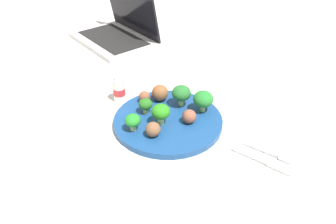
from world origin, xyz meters
TOP-DOWN VIEW (x-y plane):
  - ground_plane at (0.00, 0.00)m, footprint 4.00×4.00m
  - plate at (0.00, 0.00)m, footprint 0.28×0.28m
  - broccoli_floret_far_rim at (-0.01, 0.07)m, footprint 0.05×0.05m
  - broccoli_floret_mid_left at (-0.00, -0.03)m, footprint 0.05×0.05m
  - broccoli_floret_front_right at (-0.04, -0.09)m, footprint 0.04×0.04m
  - broccoli_floret_center at (0.05, 0.08)m, footprint 0.05×0.05m
  - broccoli_floret_back_left at (-0.06, -0.02)m, footprint 0.04×0.04m
  - meatball_mid_right at (0.05, 0.02)m, footprint 0.04×0.04m
  - meatball_front_left at (0.02, -0.08)m, footprint 0.04×0.04m
  - meatball_back_left at (-0.10, 0.02)m, footprint 0.03×0.03m
  - meatball_mid_left at (-0.07, 0.06)m, footprint 0.05×0.05m
  - napkin at (0.25, 0.04)m, footprint 0.18×0.13m
  - fork at (0.26, 0.05)m, footprint 0.12×0.03m
  - knife at (0.26, 0.02)m, footprint 0.15×0.02m
  - yogurt_bottle at (-0.18, -0.00)m, footprint 0.03×0.03m
  - laptop at (-0.50, 0.31)m, footprint 0.36×0.28m

SIDE VIEW (x-z plane):
  - ground_plane at x=0.00m, z-range 0.00..0.00m
  - napkin at x=0.25m, z-range 0.00..0.01m
  - knife at x=0.26m, z-range 0.00..0.01m
  - fork at x=0.26m, z-range 0.00..0.01m
  - plate at x=0.00m, z-range 0.00..0.02m
  - meatball_back_left at x=-0.10m, z-range 0.02..0.05m
  - meatball_mid_right at x=0.05m, z-range 0.02..0.05m
  - meatball_front_left at x=0.02m, z-range 0.02..0.05m
  - yogurt_bottle at x=-0.18m, z-range 0.00..0.07m
  - meatball_mid_left at x=-0.07m, z-range 0.02..0.06m
  - laptop at x=-0.50m, z-range -0.07..0.15m
  - broccoli_floret_back_left at x=-0.06m, z-range 0.02..0.06m
  - broccoli_floret_front_right at x=-0.04m, z-range 0.02..0.06m
  - broccoli_floret_mid_left at x=0.00m, z-range 0.02..0.08m
  - broccoli_floret_center at x=0.05m, z-range 0.02..0.08m
  - broccoli_floret_far_rim at x=-0.01m, z-range 0.02..0.08m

